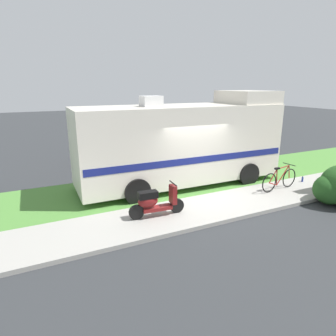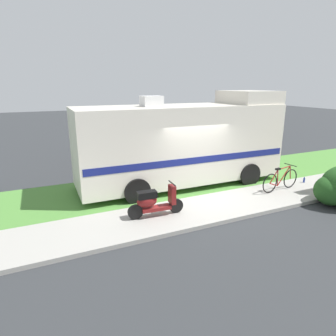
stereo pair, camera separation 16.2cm
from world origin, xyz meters
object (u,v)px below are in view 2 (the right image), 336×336
(bottle_green, at_px, (304,180))
(bicycle, at_px, (280,180))
(bottle_spare, at_px, (336,177))
(pickup_truck_near, at_px, (154,139))
(scooter, at_px, (154,202))
(motorhome_rv, at_px, (184,142))

(bottle_green, bearing_deg, bicycle, -170.17)
(bottle_green, xyz_separation_m, bottle_spare, (1.48, -0.29, 0.02))
(pickup_truck_near, xyz_separation_m, bottle_spare, (5.02, -7.35, -0.75))
(scooter, bearing_deg, bottle_green, 3.29)
(motorhome_rv, relative_size, pickup_truck_near, 1.50)
(bottle_spare, bearing_deg, bottle_green, 168.77)
(bicycle, distance_m, bottle_spare, 3.05)
(bottle_green, distance_m, bottle_spare, 1.51)
(pickup_truck_near, bearing_deg, bicycle, -74.86)
(scooter, height_order, bottle_green, scooter)
(scooter, xyz_separation_m, pickup_truck_near, (3.02, 7.44, 0.40))
(bottle_green, bearing_deg, motorhome_rv, 154.62)
(bicycle, xyz_separation_m, pickup_truck_near, (-1.98, 7.33, 0.46))
(motorhome_rv, bearing_deg, bottle_green, -25.38)
(motorhome_rv, bearing_deg, bicycle, -39.98)
(scooter, height_order, bottle_spare, scooter)
(bicycle, height_order, pickup_truck_near, pickup_truck_near)
(motorhome_rv, relative_size, bicycle, 4.38)
(scooter, distance_m, pickup_truck_near, 8.04)
(pickup_truck_near, distance_m, bottle_spare, 8.93)
(scooter, relative_size, pickup_truck_near, 0.32)
(bicycle, height_order, bottle_spare, bicycle)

